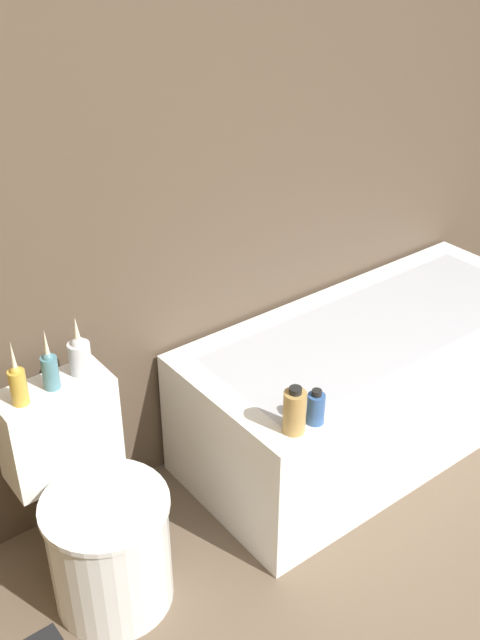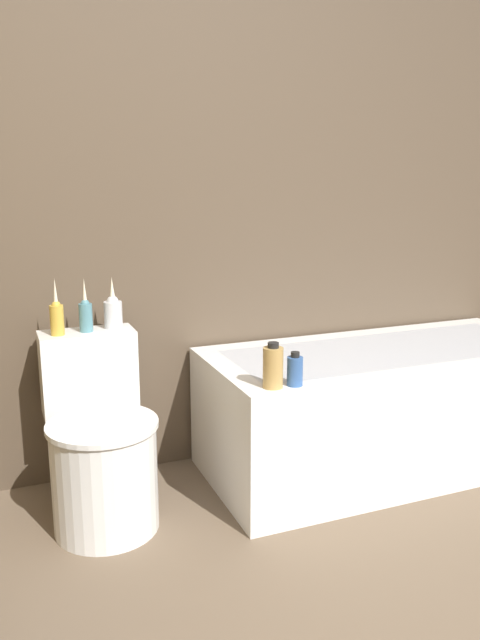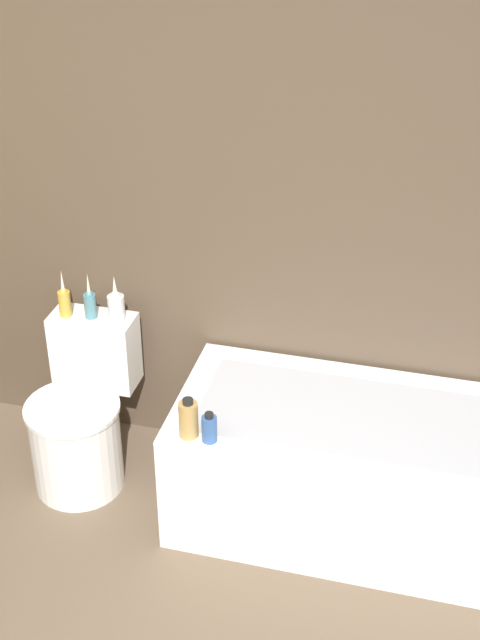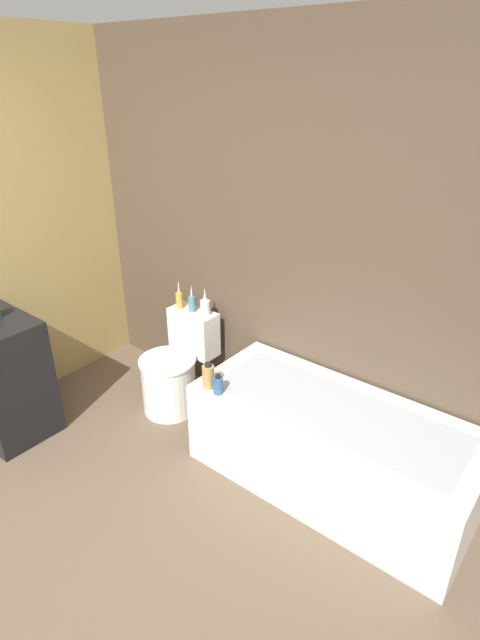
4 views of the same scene
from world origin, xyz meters
The scene contains 8 objects.
wall_back_tiled centered at (0.00, 2.11, 1.30)m, with size 6.40×0.06×2.60m.
bathtub centered at (0.73, 1.69, 0.28)m, with size 1.67×0.72×0.56m.
toilet centered at (-0.59, 1.69, 0.30)m, with size 0.42×0.58×0.71m.
vase_gold centered at (-0.70, 1.89, 0.79)m, with size 0.05×0.05×0.23m.
vase_silver centered at (-0.59, 1.90, 0.79)m, with size 0.05×0.05×0.22m.
vase_bronze centered at (-0.47, 1.92, 0.79)m, with size 0.07×0.07×0.21m.
shampoo_bottle_tall centered at (0.01, 1.41, 0.64)m, with size 0.08×0.08×0.17m.
shampoo_bottle_short centered at (0.10, 1.40, 0.62)m, with size 0.06×0.06×0.13m.
Camera 3 is at (0.89, -1.17, 2.74)m, focal length 50.00 mm.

